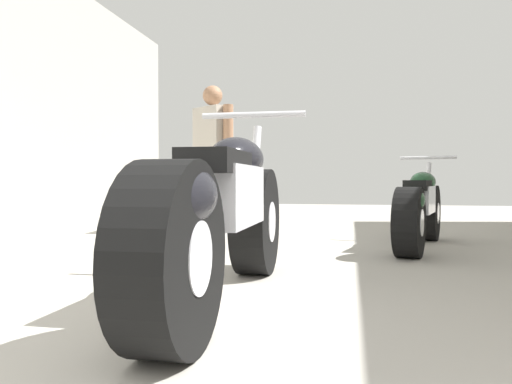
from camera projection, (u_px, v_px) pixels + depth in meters
name	position (u px, v px, depth m)	size (l,w,h in m)	color
ground_plane	(301.00, 260.00, 3.73)	(17.97, 17.97, 0.00)	#A8A399
motorcycle_maroon_cruiser	(224.00, 215.00, 2.38)	(0.65, 2.19, 1.02)	black
motorcycle_black_naked	(419.00, 209.00, 4.37)	(0.72, 1.78, 0.84)	black
mechanic_in_blue	(213.00, 150.00, 5.63)	(0.60, 0.49, 1.67)	#384766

